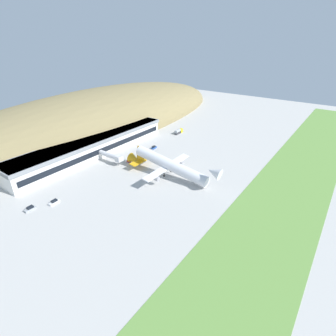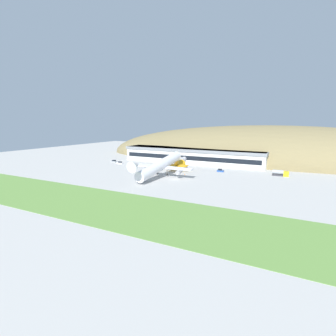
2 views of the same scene
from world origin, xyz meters
The scene contains 12 objects.
ground_plane centered at (0.00, 0.00, 0.00)m, with size 393.10×393.10×0.00m, color #B7B5AF.
grass_strip_foreground centered at (0.00, -47.56, 0.04)m, with size 353.79×31.81×0.08m, color #669342.
hill_backdrop centered at (29.87, 93.35, 0.00)m, with size 273.36×89.17×50.87m, color olive.
terminal_building centered at (-12.75, 51.59, 5.74)m, with size 98.53×16.74×10.12m.
jetway_0 centered at (-14.67, 35.17, 3.99)m, with size 3.38×15.55×5.43m.
cargo_airplane centered at (-9.07, 2.21, 5.91)m, with size 33.03×51.43×12.25m.
service_car_0 centered at (13.79, 29.69, 0.67)m, with size 3.84×1.90×1.61m.
service_car_1 centered at (-54.58, 26.26, 0.65)m, with size 4.36×1.87×1.56m.
service_car_2 centered at (-62.60, 29.78, 0.65)m, with size 4.21×1.91×1.56m.
service_car_3 centered at (-7.59, 28.77, 0.66)m, with size 3.79×2.02×1.60m.
fuel_truck centered at (44.84, 32.87, 1.49)m, with size 8.18×2.68×3.14m.
traffic_cone_0 centered at (-0.64, 12.85, 0.28)m, with size 0.52×0.52×0.58m.
Camera 2 is at (55.31, -112.67, 27.77)m, focal length 28.00 mm.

